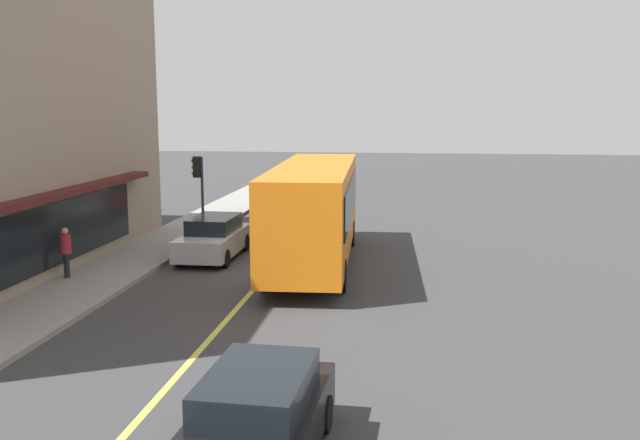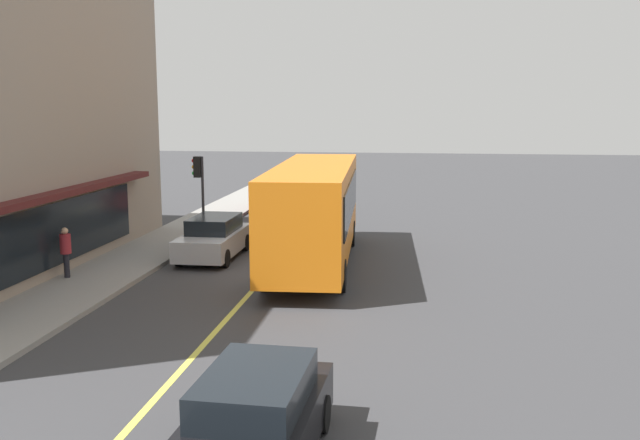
% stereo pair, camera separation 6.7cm
% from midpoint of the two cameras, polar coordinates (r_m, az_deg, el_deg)
% --- Properties ---
extents(ground, '(120.00, 120.00, 0.00)m').
position_cam_midpoint_polar(ground, '(23.62, -4.29, -4.29)').
color(ground, '#38383A').
extents(sidewalk, '(80.00, 2.67, 0.15)m').
position_cam_midpoint_polar(sidewalk, '(25.16, -15.80, -3.61)').
color(sidewalk, gray).
rests_on(sidewalk, ground).
extents(lane_centre_stripe, '(36.00, 0.16, 0.01)m').
position_cam_midpoint_polar(lane_centre_stripe, '(23.62, -4.29, -4.28)').
color(lane_centre_stripe, '#D8D14C').
rests_on(lane_centre_stripe, ground).
extents(bus, '(11.24, 3.08, 3.50)m').
position_cam_midpoint_polar(bus, '(24.39, -0.55, 0.92)').
color(bus, orange).
rests_on(bus, ground).
extents(traffic_light, '(0.30, 0.52, 3.20)m').
position_cam_midpoint_polar(traffic_light, '(30.83, -9.87, 3.57)').
color(traffic_light, '#2D2D33').
rests_on(traffic_light, sidewalk).
extents(car_maroon, '(4.33, 1.92, 1.52)m').
position_cam_midpoint_polar(car_maroon, '(37.25, -3.64, 1.88)').
color(car_maroon, maroon).
rests_on(car_maroon, ground).
extents(car_silver, '(4.30, 1.87, 1.52)m').
position_cam_midpoint_polar(car_silver, '(26.00, -8.67, -1.44)').
color(car_silver, '#B7BABF').
rests_on(car_silver, ground).
extents(car_black, '(4.36, 1.98, 1.52)m').
position_cam_midpoint_polar(car_black, '(11.26, -5.34, -15.98)').
color(car_black, black).
rests_on(car_black, ground).
extents(pedestrian_near_storefront, '(0.34, 0.34, 1.60)m').
position_cam_midpoint_polar(pedestrian_near_storefront, '(23.54, -19.95, -2.14)').
color(pedestrian_near_storefront, black).
rests_on(pedestrian_near_storefront, sidewalk).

